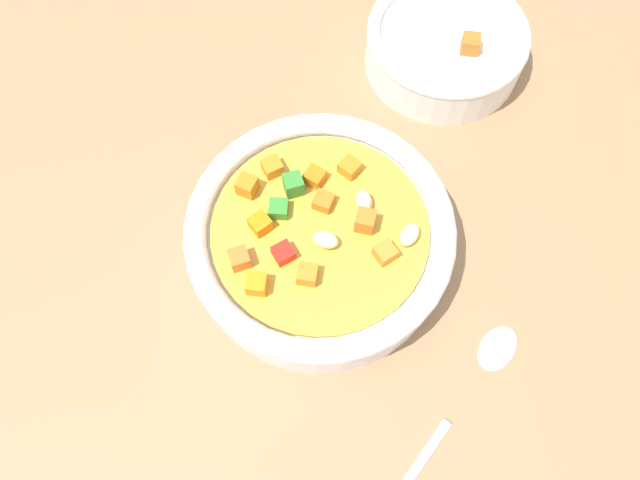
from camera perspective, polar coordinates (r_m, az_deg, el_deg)
The scene contains 4 objects.
ground_plane at distance 43.90cm, azimuth 0.00°, elevation -1.65°, with size 140.00×140.00×2.00cm, color #9E754F.
soup_bowl_main at distance 40.60cm, azimuth -0.01°, elevation 0.27°, with size 18.15×18.15×5.45cm.
spoon at distance 40.66cm, azimuth 13.21°, elevation -15.31°, with size 6.03×19.21×0.91cm.
side_bowl_small at distance 51.59cm, azimuth 11.96°, elevation 17.84°, with size 12.95×12.95×4.57cm.
Camera 1 is at (-6.89, 15.03, 39.67)cm, focal length 33.27 mm.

